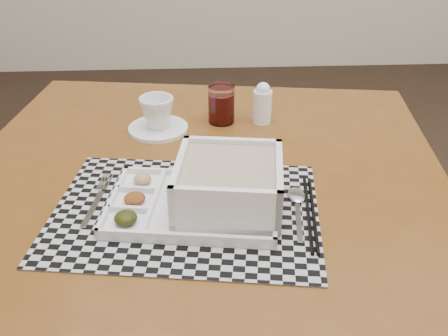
{
  "coord_description": "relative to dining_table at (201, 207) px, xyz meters",
  "views": [
    {
      "loc": [
        -0.49,
        -1.34,
        1.36
      ],
      "look_at": [
        -0.44,
        -0.48,
        0.84
      ],
      "focal_mm": 40.0,
      "sensor_mm": 36.0,
      "label": 1
    }
  ],
  "objects": [
    {
      "name": "floor",
      "position": [
        0.49,
        0.43,
        -0.71
      ],
      "size": [
        5.0,
        5.0,
        0.0
      ],
      "primitive_type": "plane",
      "color": "black",
      "rests_on": "ground"
    },
    {
      "name": "dining_table",
      "position": [
        0.0,
        0.0,
        0.0
      ],
      "size": [
        1.19,
        1.19,
        0.79
      ],
      "color": "#5D3511",
      "rests_on": "ground"
    },
    {
      "name": "placemat",
      "position": [
        -0.03,
        -0.13,
        0.08
      ],
      "size": [
        0.55,
        0.44,
        0.0
      ],
      "primitive_type": "cube",
      "rotation": [
        0.0,
        0.0,
        -0.13
      ],
      "color": "#AAABB2",
      "rests_on": "dining_table"
    },
    {
      "name": "serving_tray",
      "position": [
        0.04,
        -0.12,
        0.12
      ],
      "size": [
        0.35,
        0.26,
        0.1
      ],
      "color": "white",
      "rests_on": "placemat"
    },
    {
      "name": "fork",
      "position": [
        -0.21,
        -0.08,
        0.09
      ],
      "size": [
        0.04,
        0.19,
        0.0
      ],
      "color": "silver",
      "rests_on": "placemat"
    },
    {
      "name": "spoon",
      "position": [
        0.19,
        -0.1,
        0.09
      ],
      "size": [
        0.04,
        0.18,
        0.01
      ],
      "color": "silver",
      "rests_on": "placemat"
    },
    {
      "name": "chopsticks",
      "position": [
        0.21,
        -0.15,
        0.09
      ],
      "size": [
        0.05,
        0.24,
        0.01
      ],
      "color": "black",
      "rests_on": "placemat"
    },
    {
      "name": "saucer",
      "position": [
        -0.1,
        0.23,
        0.09
      ],
      "size": [
        0.15,
        0.15,
        0.01
      ],
      "primitive_type": "cylinder",
      "color": "white",
      "rests_on": "dining_table"
    },
    {
      "name": "cup",
      "position": [
        -0.1,
        0.23,
        0.13
      ],
      "size": [
        0.09,
        0.09,
        0.08
      ],
      "primitive_type": "imported",
      "rotation": [
        0.0,
        0.0,
        -0.02
      ],
      "color": "white",
      "rests_on": "saucer"
    },
    {
      "name": "juice_glass",
      "position": [
        0.06,
        0.27,
        0.13
      ],
      "size": [
        0.07,
        0.07,
        0.1
      ],
      "color": "white",
      "rests_on": "dining_table"
    },
    {
      "name": "creamer_bottle",
      "position": [
        0.16,
        0.26,
        0.13
      ],
      "size": [
        0.05,
        0.05,
        0.11
      ],
      "color": "white",
      "rests_on": "dining_table"
    }
  ]
}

